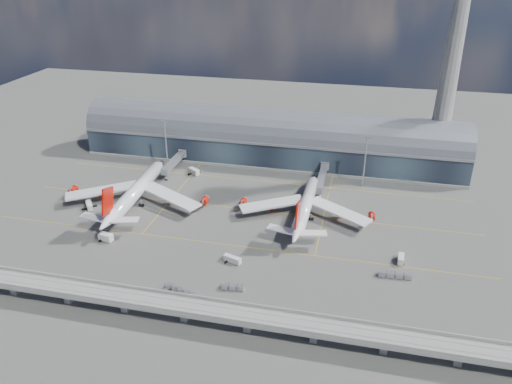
% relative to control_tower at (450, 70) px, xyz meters
% --- Properties ---
extents(ground, '(500.00, 500.00, 0.00)m').
position_rel_control_tower_xyz_m(ground, '(-85.00, -83.00, -51.64)').
color(ground, '#474744').
rests_on(ground, ground).
extents(taxi_lines, '(200.00, 80.12, 0.01)m').
position_rel_control_tower_xyz_m(taxi_lines, '(-85.00, -60.89, -51.63)').
color(taxi_lines, gold).
rests_on(taxi_lines, ground).
extents(terminal, '(200.00, 30.00, 28.00)m').
position_rel_control_tower_xyz_m(terminal, '(-85.00, -5.01, -40.30)').
color(terminal, '#1C2330').
rests_on(terminal, ground).
extents(control_tower, '(19.00, 19.00, 103.00)m').
position_rel_control_tower_xyz_m(control_tower, '(0.00, 0.00, 0.00)').
color(control_tower, gray).
rests_on(control_tower, ground).
extents(guideway, '(220.00, 8.50, 7.20)m').
position_rel_control_tower_xyz_m(guideway, '(-85.00, -138.00, -46.34)').
color(guideway, gray).
rests_on(guideway, ground).
extents(floodlight_mast_left, '(3.00, 0.70, 25.70)m').
position_rel_control_tower_xyz_m(floodlight_mast_left, '(-135.00, -28.00, -38.00)').
color(floodlight_mast_left, gray).
rests_on(floodlight_mast_left, ground).
extents(floodlight_mast_right, '(3.00, 0.70, 25.70)m').
position_rel_control_tower_xyz_m(floodlight_mast_right, '(-35.00, -28.00, -38.00)').
color(floodlight_mast_right, gray).
rests_on(floodlight_mast_right, ground).
extents(airliner_left, '(65.76, 69.08, 21.05)m').
position_rel_control_tower_xyz_m(airliner_left, '(-133.37, -69.52, -45.62)').
color(airliner_left, white).
rests_on(airliner_left, ground).
extents(airliner_right, '(58.48, 61.10, 19.43)m').
position_rel_control_tower_xyz_m(airliner_right, '(-57.83, -64.28, -46.60)').
color(airliner_right, white).
rests_on(airliner_right, ground).
extents(jet_bridge_left, '(4.40, 28.00, 7.25)m').
position_rel_control_tower_xyz_m(jet_bridge_left, '(-129.98, -29.88, -46.46)').
color(jet_bridge_left, gray).
rests_on(jet_bridge_left, ground).
extents(jet_bridge_right, '(4.40, 32.00, 7.25)m').
position_rel_control_tower_xyz_m(jet_bridge_right, '(-54.32, -31.82, -46.46)').
color(jet_bridge_right, gray).
rests_on(jet_bridge_right, ground).
extents(service_truck_0, '(5.98, 6.81, 2.84)m').
position_rel_control_tower_xyz_m(service_truck_0, '(-151.80, -78.02, -50.17)').
color(service_truck_0, silver).
rests_on(service_truck_0, ground).
extents(service_truck_1, '(5.96, 3.59, 3.24)m').
position_rel_control_tower_xyz_m(service_truck_1, '(-131.47, -101.04, -50.00)').
color(service_truck_1, silver).
rests_on(service_truck_1, ground).
extents(service_truck_2, '(7.17, 4.10, 2.50)m').
position_rel_control_tower_xyz_m(service_truck_2, '(-79.07, -104.12, -50.33)').
color(service_truck_2, silver).
rests_on(service_truck_2, ground).
extents(service_truck_3, '(2.57, 5.66, 2.68)m').
position_rel_control_tower_xyz_m(service_truck_3, '(-18.83, -90.21, -50.27)').
color(service_truck_3, silver).
rests_on(service_truck_3, ground).
extents(service_truck_4, '(2.51, 4.79, 2.73)m').
position_rel_control_tower_xyz_m(service_truck_4, '(-54.36, -46.83, -50.26)').
color(service_truck_4, silver).
rests_on(service_truck_4, ground).
extents(service_truck_5, '(6.60, 5.57, 3.06)m').
position_rel_control_tower_xyz_m(service_truck_5, '(-118.90, -32.82, -50.07)').
color(service_truck_5, silver).
rests_on(service_truck_5, ground).
extents(cargo_train_0, '(8.26, 2.59, 1.82)m').
position_rel_control_tower_xyz_m(cargo_train_0, '(-74.55, -119.79, -50.69)').
color(cargo_train_0, gray).
rests_on(cargo_train_0, ground).
extents(cargo_train_1, '(12.62, 5.37, 1.69)m').
position_rel_control_tower_xyz_m(cargo_train_1, '(-91.06, -125.32, -50.75)').
color(cargo_train_1, gray).
rests_on(cargo_train_1, ground).
extents(cargo_train_2, '(11.78, 2.30, 1.95)m').
position_rel_control_tower_xyz_m(cargo_train_2, '(-21.07, -100.51, -50.62)').
color(cargo_train_2, gray).
rests_on(cargo_train_2, ground).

